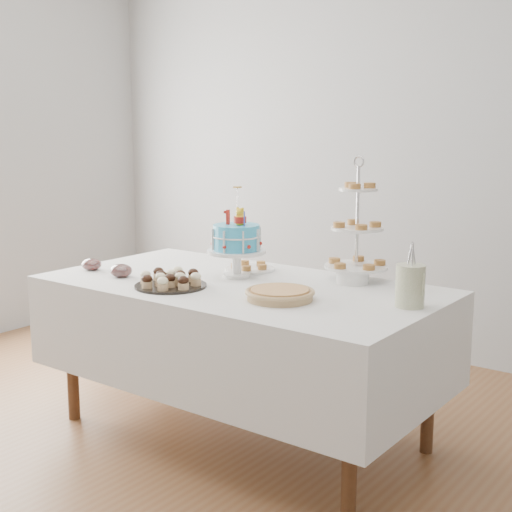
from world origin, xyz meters
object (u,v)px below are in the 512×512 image
Objects in this scene: pie at (280,294)px; tiered_stand at (357,229)px; table at (240,329)px; jam_bowl_b at (92,265)px; cupcake_tray at (171,279)px; birthday_cake at (237,253)px; plate_stack at (352,277)px; jam_bowl_a at (121,271)px; pastry_plate at (250,267)px; utensil_pitcher at (410,284)px.

tiered_stand is at bearing 82.96° from pie.
jam_bowl_b is (-0.82, -0.21, 0.26)m from table.
cupcake_tray is 0.93m from tiered_stand.
birthday_cake reaches higher than jam_bowl_b.
plate_stack is 1.14m from jam_bowl_a.
plate_stack is at bearing -74.39° from tiered_stand.
cupcake_tray reaches higher than pie.
tiered_stand reaches higher than jam_bowl_b.
pastry_plate is 0.83m from jam_bowl_b.
cupcake_tray is at bearing -153.56° from utensil_pitcher.
jam_bowl_b is (-1.22, -0.61, -0.22)m from tiered_stand.
birthday_cake is 0.79m from jam_bowl_b.
plate_stack is (0.64, 0.58, -0.01)m from cupcake_tray.
utensil_pitcher is (0.84, 0.07, 0.32)m from table.
pie is (0.44, -0.26, -0.09)m from birthday_cake.
jam_bowl_b is (-0.71, -0.32, -0.09)m from birthday_cake.
jam_bowl_a is (-0.90, -0.09, 0.00)m from pie.
cupcake_tray is (-0.11, -0.36, -0.08)m from birthday_cake.
pastry_plate is 1.02m from utensil_pitcher.
tiered_stand is 0.56m from utensil_pitcher.
birthday_cake is at bearing -156.88° from plate_stack.
tiered_stand is at bearing 33.32° from jam_bowl_a.
cupcake_tray is 1.11m from utensil_pitcher.
pie is 2.75× the size of jam_bowl_a.
pie is 0.60m from tiered_stand.
pie reaches higher than pastry_plate.
tiered_stand is (0.41, 0.40, 0.48)m from table.
jam_bowl_a is at bearing -152.09° from birthday_cake.
jam_bowl_a is at bearing -128.80° from pastry_plate.
pie is at bearing -146.53° from utensil_pitcher.
utensil_pitcher is at bearing -36.87° from tiered_stand.
pie is 0.50× the size of tiered_stand.
cupcake_tray is 0.35m from jam_bowl_a.
plate_stack reaches higher than jam_bowl_b.
utensil_pitcher is at bearing -31.76° from plate_stack.
jam_bowl_a is 1.44m from utensil_pitcher.
table is 0.60m from plate_stack.
cupcake_tray reaches higher than table.
jam_bowl_b is at bearing -164.68° from birthday_cake.
utensil_pitcher reaches higher than jam_bowl_b.
pastry_plate is at bearing -167.54° from tiered_stand.
pastry_plate is at bearing 96.57° from birthday_cake.
birthday_cake reaches higher than pie.
plate_stack is (0.02, -0.07, -0.22)m from tiered_stand.
jam_bowl_a reaches higher than jam_bowl_b.
birthday_cake reaches higher than utensil_pitcher.
birthday_cake is 4.37× the size of jam_bowl_b.
cupcake_tray reaches higher than pastry_plate.
pastry_plate is (-0.58, -0.05, -0.01)m from plate_stack.
pastry_plate is 0.66m from jam_bowl_a.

